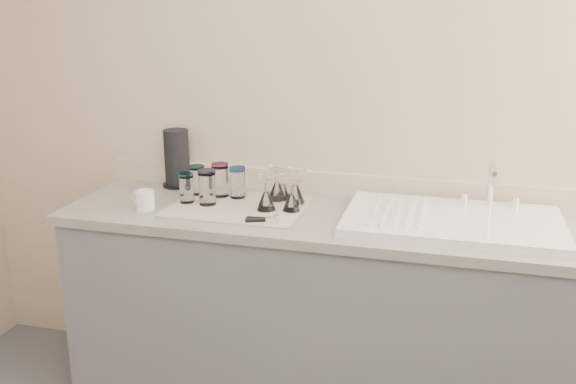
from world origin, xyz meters
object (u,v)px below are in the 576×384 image
(tumbler_magenta, at_px, (187,188))
(tumbler_blue, at_px, (207,187))
(goblet_back_right, at_px, (295,191))
(can_opener, at_px, (262,219))
(goblet_front_left, at_px, (266,198))
(goblet_back_left, at_px, (277,189))
(tumbler_teal, at_px, (197,180))
(tumbler_cyan, at_px, (220,180))
(goblet_extra, at_px, (283,190))
(white_mug, at_px, (145,200))
(tumbler_purple, at_px, (238,182))
(sink_unit, at_px, (453,221))
(goblet_front_right, at_px, (291,200))
(paper_towel_roll, at_px, (177,159))

(tumbler_magenta, distance_m, tumbler_blue, 0.10)
(goblet_back_right, distance_m, can_opener, 0.27)
(tumbler_magenta, height_order, goblet_front_left, goblet_front_left)
(tumbler_magenta, height_order, goblet_back_left, goblet_back_left)
(tumbler_teal, relative_size, tumbler_cyan, 0.88)
(goblet_extra, height_order, white_mug, goblet_extra)
(goblet_extra, relative_size, can_opener, 0.96)
(tumbler_blue, distance_m, can_opener, 0.33)
(can_opener, bearing_deg, goblet_back_left, 94.39)
(tumbler_purple, distance_m, tumbler_magenta, 0.22)
(sink_unit, xyz_separation_m, tumbler_teal, (-1.10, 0.11, 0.05))
(sink_unit, xyz_separation_m, tumbler_purple, (-0.91, 0.11, 0.06))
(goblet_front_right, xyz_separation_m, can_opener, (-0.08, -0.16, -0.04))
(sink_unit, bearing_deg, goblet_extra, 169.04)
(goblet_back_left, relative_size, goblet_front_left, 1.02)
(goblet_extra, bearing_deg, white_mug, -153.29)
(goblet_front_left, height_order, goblet_extra, goblet_front_left)
(tumbler_purple, height_order, goblet_back_left, goblet_back_left)
(goblet_front_right, distance_m, can_opener, 0.18)
(tumbler_teal, xyz_separation_m, goblet_extra, (0.38, 0.03, -0.02))
(tumbler_teal, relative_size, goblet_back_right, 0.87)
(goblet_back_right, relative_size, goblet_front_right, 1.14)
(goblet_back_right, distance_m, goblet_extra, 0.08)
(tumbler_purple, relative_size, goblet_front_left, 0.96)
(tumbler_teal, bearing_deg, goblet_front_left, -20.88)
(tumbler_cyan, relative_size, goblet_extra, 1.20)
(tumbler_cyan, xyz_separation_m, white_mug, (-0.25, -0.23, -0.04))
(tumbler_magenta, height_order, goblet_back_right, goblet_back_right)
(tumbler_magenta, height_order, white_mug, tumbler_magenta)
(goblet_back_right, relative_size, paper_towel_roll, 0.56)
(tumbler_teal, height_order, paper_towel_roll, paper_towel_roll)
(goblet_back_left, relative_size, paper_towel_roll, 0.55)
(can_opener, bearing_deg, paper_towel_roll, 143.36)
(goblet_front_right, bearing_deg, goblet_back_left, 127.10)
(tumbler_magenta, height_order, can_opener, tumbler_magenta)
(tumbler_blue, distance_m, goblet_front_right, 0.36)
(tumbler_teal, distance_m, goblet_front_right, 0.48)
(tumbler_purple, height_order, white_mug, tumbler_purple)
(tumbler_blue, relative_size, goblet_back_right, 1.00)
(goblet_back_left, xyz_separation_m, goblet_front_left, (-0.00, -0.15, -0.00))
(goblet_back_right, bearing_deg, paper_towel_roll, 167.39)
(sink_unit, distance_m, tumbler_purple, 0.92)
(goblet_back_right, bearing_deg, goblet_extra, 147.67)
(sink_unit, bearing_deg, tumbler_teal, 174.16)
(tumbler_magenta, distance_m, can_opener, 0.41)
(goblet_front_left, distance_m, paper_towel_roll, 0.57)
(tumbler_teal, xyz_separation_m, goblet_front_right, (0.46, -0.12, -0.02))
(goblet_back_left, bearing_deg, tumbler_cyan, -177.15)
(tumbler_cyan, xyz_separation_m, goblet_back_right, (0.34, -0.01, -0.02))
(goblet_front_right, distance_m, goblet_extra, 0.17)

